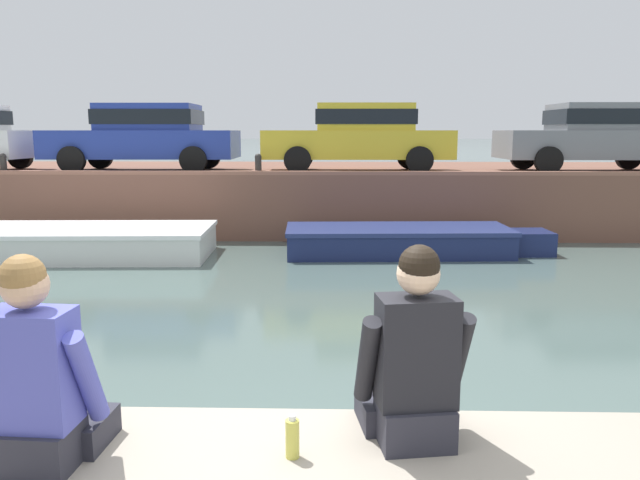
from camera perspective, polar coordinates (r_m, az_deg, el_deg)
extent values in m
plane|color=#4C605B|center=(8.54, 0.93, -6.12)|extent=(400.00, 400.00, 0.00)
cube|color=brown|center=(16.37, 1.22, 4.16)|extent=(60.00, 6.00, 1.44)
cube|color=#925F4C|center=(13.44, 1.17, 6.16)|extent=(60.00, 0.24, 0.08)
cube|color=white|center=(12.70, -21.30, -0.37)|extent=(5.05, 2.14, 0.48)
cube|color=white|center=(12.66, -21.38, 0.89)|extent=(5.11, 2.20, 0.08)
cube|color=brown|center=(12.55, -19.75, 0.45)|extent=(0.31, 1.74, 0.06)
cube|color=navy|center=(12.20, 7.10, -0.24)|extent=(4.32, 1.70, 0.45)
cube|color=navy|center=(12.82, 18.45, -0.19)|extent=(0.89, 0.87, 0.45)
cube|color=navy|center=(12.16, 7.13, 0.99)|extent=(4.38, 1.77, 0.08)
cube|color=brown|center=(12.13, 5.63, 0.52)|extent=(0.30, 1.36, 0.06)
cylinder|color=black|center=(17.41, -25.72, 6.90)|extent=(0.61, 0.21, 0.60)
cube|color=#233893|center=(15.34, -15.86, 8.42)|extent=(4.39, 1.85, 0.64)
cube|color=#233893|center=(15.29, -15.33, 10.76)|extent=(2.21, 1.60, 0.60)
cube|color=black|center=(15.29, -15.33, 10.76)|extent=(2.30, 1.63, 0.33)
cylinder|color=black|center=(14.93, -21.77, 6.83)|extent=(0.60, 0.19, 0.60)
cylinder|color=black|center=(16.62, -19.45, 7.21)|extent=(0.60, 0.19, 0.60)
cylinder|color=black|center=(14.15, -11.51, 7.20)|extent=(0.60, 0.19, 0.60)
cylinder|color=black|center=(15.92, -10.19, 7.52)|extent=(0.60, 0.19, 0.60)
cube|color=yellow|center=(14.66, 3.39, 8.72)|extent=(4.34, 1.77, 0.64)
cube|color=yellow|center=(14.67, 4.10, 11.14)|extent=(2.18, 1.53, 0.60)
cube|color=black|center=(14.67, 4.10, 11.14)|extent=(2.26, 1.57, 0.33)
cylinder|color=black|center=(13.80, -2.07, 7.33)|extent=(0.60, 0.19, 0.60)
cylinder|color=black|center=(15.55, -1.74, 7.62)|extent=(0.60, 0.19, 0.60)
cylinder|color=black|center=(13.93, 9.09, 7.24)|extent=(0.60, 0.19, 0.60)
cylinder|color=black|center=(15.66, 8.17, 7.54)|extent=(0.60, 0.19, 0.60)
cube|color=slate|center=(15.79, 23.61, 8.00)|extent=(4.18, 1.79, 0.64)
cube|color=slate|center=(15.86, 24.33, 10.21)|extent=(2.10, 1.55, 0.60)
cube|color=black|center=(15.86, 24.33, 10.21)|extent=(2.19, 1.59, 0.33)
cylinder|color=black|center=(14.51, 20.16, 6.86)|extent=(0.60, 0.19, 0.60)
cylinder|color=black|center=(16.18, 18.08, 7.23)|extent=(0.60, 0.19, 0.60)
cylinder|color=black|center=(17.13, 26.38, 6.82)|extent=(0.60, 0.19, 0.60)
cylinder|color=#2D2B28|center=(15.40, -26.96, 6.07)|extent=(0.14, 0.14, 0.35)
sphere|color=#2D2B28|center=(15.39, -27.01, 6.79)|extent=(0.15, 0.15, 0.15)
cylinder|color=#2D2B28|center=(13.67, -5.66, 6.74)|extent=(0.14, 0.14, 0.35)
sphere|color=#2D2B28|center=(13.66, -5.68, 7.56)|extent=(0.15, 0.15, 0.15)
cube|color=#282833|center=(3.15, -24.37, -16.80)|extent=(0.36, 0.30, 0.20)
cube|color=#282833|center=(3.33, -22.43, -15.69)|extent=(0.46, 0.35, 0.14)
cube|color=#4C51B2|center=(3.01, -24.86, -10.63)|extent=(0.37, 0.24, 0.52)
cylinder|color=#4C51B2|center=(2.97, -20.53, -11.68)|extent=(0.11, 0.29, 0.47)
sphere|color=tan|center=(2.90, -25.39, -3.75)|extent=(0.20, 0.20, 0.20)
sphere|color=olive|center=(2.89, -25.55, -3.02)|extent=(0.19, 0.19, 0.19)
cube|color=#282833|center=(3.12, 8.61, -16.24)|extent=(0.38, 0.33, 0.20)
cube|color=#282833|center=(3.32, 7.53, -15.07)|extent=(0.48, 0.38, 0.14)
cube|color=black|center=(2.98, 8.79, -10.00)|extent=(0.39, 0.27, 0.52)
cylinder|color=black|center=(3.10, 12.48, -10.29)|extent=(0.13, 0.29, 0.47)
cylinder|color=black|center=(2.99, 4.36, -10.88)|extent=(0.13, 0.29, 0.47)
sphere|color=beige|center=(2.87, 8.98, -3.04)|extent=(0.20, 0.20, 0.20)
sphere|color=black|center=(2.85, 9.06, -2.30)|extent=(0.19, 0.19, 0.19)
cylinder|color=#CCC64C|center=(2.97, -2.54, -17.70)|extent=(0.06, 0.06, 0.18)
cylinder|color=white|center=(2.93, -2.55, -15.93)|extent=(0.04, 0.04, 0.02)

